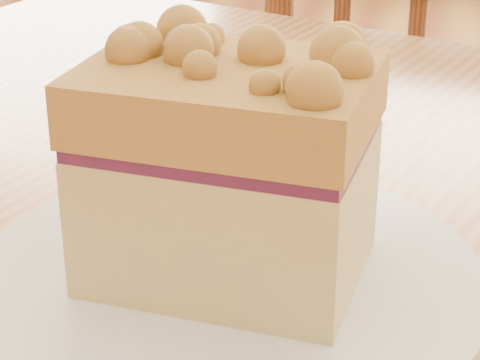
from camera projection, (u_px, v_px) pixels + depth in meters
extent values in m
cylinder|color=#3E2310|center=(111.00, 325.00, 1.13)|extent=(0.06, 0.06, 0.71)
cube|color=brown|center=(432.00, 236.00, 1.23)|extent=(0.46, 0.46, 0.04)
cylinder|color=brown|center=(351.00, 295.00, 1.51)|extent=(0.03, 0.03, 0.39)
cylinder|color=brown|center=(277.00, 114.00, 1.07)|extent=(0.03, 0.03, 0.41)
cylinder|color=brown|center=(407.00, 144.00, 1.01)|extent=(0.02, 0.02, 0.36)
cylinder|color=brown|center=(337.00, 132.00, 1.04)|extent=(0.02, 0.02, 0.36)
cylinder|color=white|center=(229.00, 288.00, 0.45)|extent=(0.24, 0.24, 0.02)
cylinder|color=white|center=(229.00, 298.00, 0.45)|extent=(0.17, 0.17, 0.01)
cube|color=#D3C277|center=(228.00, 207.00, 0.43)|extent=(0.13, 0.11, 0.07)
cube|color=#4F163B|center=(228.00, 135.00, 0.41)|extent=(0.13, 0.11, 0.01)
cube|color=#B27C38|center=(228.00, 98.00, 0.41)|extent=(0.14, 0.11, 0.03)
sphere|color=#B27C38|center=(199.00, 59.00, 0.40)|extent=(0.02, 0.02, 0.02)
sphere|color=#B27C38|center=(244.00, 78.00, 0.38)|extent=(0.02, 0.02, 0.02)
sphere|color=#B27C38|center=(250.00, 81.00, 0.37)|extent=(0.02, 0.02, 0.02)
sphere|color=#B27C38|center=(295.00, 81.00, 0.38)|extent=(0.01, 0.01, 0.01)
sphere|color=#B27C38|center=(111.00, 66.00, 0.39)|extent=(0.02, 0.02, 0.02)
sphere|color=#B27C38|center=(328.00, 71.00, 0.38)|extent=(0.02, 0.02, 0.02)
sphere|color=#B27C38|center=(162.00, 30.00, 0.44)|extent=(0.02, 0.02, 0.02)
sphere|color=#B27C38|center=(153.00, 59.00, 0.40)|extent=(0.01, 0.01, 0.01)
sphere|color=#B27C38|center=(181.00, 33.00, 0.43)|extent=(0.02, 0.02, 0.02)
sphere|color=#B27C38|center=(318.00, 49.00, 0.41)|extent=(0.02, 0.02, 0.02)
sphere|color=#B27C38|center=(332.00, 50.00, 0.41)|extent=(0.02, 0.02, 0.02)
sphere|color=#B27C38|center=(212.00, 32.00, 0.43)|extent=(0.02, 0.02, 0.02)
sphere|color=#B27C38|center=(112.00, 77.00, 0.38)|extent=(0.01, 0.01, 0.01)
sphere|color=#B27C38|center=(92.00, 66.00, 0.39)|extent=(0.02, 0.02, 0.02)
sphere|color=#B27C38|center=(299.00, 67.00, 0.38)|extent=(0.03, 0.03, 0.03)
sphere|color=#B27C38|center=(304.00, 79.00, 0.37)|extent=(0.02, 0.02, 0.02)
sphere|color=#B27C38|center=(75.00, 165.00, 0.42)|extent=(0.01, 0.01, 0.01)
sphere|color=#B27C38|center=(64.00, 126.00, 0.40)|extent=(0.02, 0.02, 0.02)
sphere|color=#B27C38|center=(118.00, 49.00, 0.44)|extent=(0.02, 0.02, 0.02)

